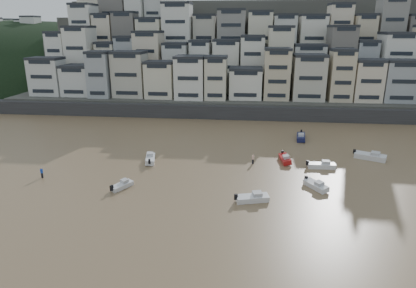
# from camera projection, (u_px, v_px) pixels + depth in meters

# --- Properties ---
(ground) EXTENTS (400.00, 400.00, 0.00)m
(ground) POSITION_uv_depth(u_px,v_px,m) (116.00, 273.00, 36.10)
(ground) COLOR olive
(ground) RESTS_ON ground
(sea_strip) EXTENTS (340.00, 340.00, 0.00)m
(sea_strip) POSITION_uv_depth(u_px,v_px,m) (3.00, 75.00, 184.98)
(sea_strip) COLOR #4C5E6D
(sea_strip) RESTS_ON ground
(harbor_wall) EXTENTS (140.00, 3.00, 3.50)m
(harbor_wall) POSITION_uv_depth(u_px,v_px,m) (239.00, 112.00, 96.10)
(harbor_wall) COLOR #38383A
(harbor_wall) RESTS_ON ground
(hillside) EXTENTS (141.04, 66.00, 50.00)m
(hillside) POSITION_uv_depth(u_px,v_px,m) (257.00, 56.00, 129.94)
(hillside) COLOR #4C4C47
(hillside) RESTS_ON ground
(headland) EXTENTS (216.00, 135.00, 53.33)m
(headland) POSITION_uv_depth(u_px,v_px,m) (20.00, 78.00, 173.93)
(headland) COLOR black
(headland) RESTS_ON ground
(boat_f) EXTENTS (2.77, 5.48, 1.43)m
(boat_f) POSITION_uv_depth(u_px,v_px,m) (150.00, 158.00, 65.82)
(boat_f) COLOR white
(boat_f) RESTS_ON ground
(boat_d) EXTENTS (5.06, 1.78, 1.37)m
(boat_d) POSITION_uv_depth(u_px,v_px,m) (322.00, 164.00, 62.83)
(boat_d) COLOR white
(boat_d) RESTS_ON ground
(boat_e) EXTENTS (2.21, 5.10, 1.35)m
(boat_e) POSITION_uv_depth(u_px,v_px,m) (285.00, 158.00, 65.73)
(boat_e) COLOR #A51414
(boat_e) RESTS_ON ground
(boat_g) EXTENTS (6.09, 4.22, 1.59)m
(boat_g) POSITION_uv_depth(u_px,v_px,m) (370.00, 155.00, 66.85)
(boat_g) COLOR silver
(boat_g) RESTS_ON ground
(boat_i) EXTENTS (2.64, 5.97, 1.57)m
(boat_i) POSITION_uv_depth(u_px,v_px,m) (301.00, 136.00, 78.68)
(boat_i) COLOR #151942
(boat_i) RESTS_ON ground
(boat_a) EXTENTS (5.19, 2.92, 1.35)m
(boat_a) POSITION_uv_depth(u_px,v_px,m) (252.00, 197.00, 50.72)
(boat_a) COLOR white
(boat_a) RESTS_ON ground
(boat_b) EXTENTS (3.78, 4.74, 1.27)m
(boat_b) POSITION_uv_depth(u_px,v_px,m) (316.00, 185.00, 54.85)
(boat_b) COLOR silver
(boat_b) RESTS_ON ground
(boat_j) EXTENTS (3.11, 4.21, 1.11)m
(boat_j) POSITION_uv_depth(u_px,v_px,m) (122.00, 185.00, 54.99)
(boat_j) COLOR silver
(boat_j) RESTS_ON ground
(person_blue) EXTENTS (0.44, 0.44, 1.74)m
(person_blue) POSITION_uv_depth(u_px,v_px,m) (42.00, 173.00, 58.74)
(person_blue) COLOR blue
(person_blue) RESTS_ON ground
(person_pink) EXTENTS (0.44, 0.44, 1.74)m
(person_pink) POSITION_uv_depth(u_px,v_px,m) (253.00, 159.00, 64.75)
(person_pink) COLOR beige
(person_pink) RESTS_ON ground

